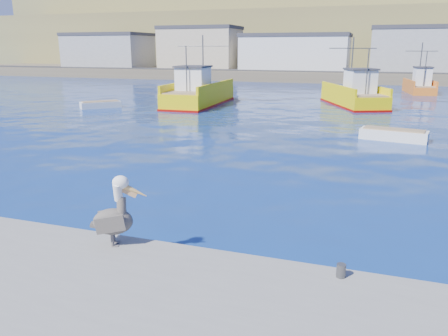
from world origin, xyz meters
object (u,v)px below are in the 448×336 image
at_px(skiff_left, 101,105).
at_px(pelican, 115,216).
at_px(trawler_yellow_b, 354,96).
at_px(skiff_mid, 393,136).
at_px(boat_orange, 420,85).
at_px(trawler_yellow_a, 199,94).

height_order(skiff_left, pelican, pelican).
bearing_deg(trawler_yellow_b, skiff_mid, -79.30).
xyz_separation_m(boat_orange, skiff_left, (-28.57, -23.73, -0.73)).
distance_m(boat_orange, pelican, 50.31).
height_order(trawler_yellow_a, trawler_yellow_b, trawler_yellow_a).
xyz_separation_m(trawler_yellow_b, boat_orange, (6.89, 14.82, 0.02)).
xyz_separation_m(boat_orange, skiff_mid, (-3.92, -30.59, -0.71)).
bearing_deg(trawler_yellow_a, skiff_mid, -34.74).
xyz_separation_m(skiff_left, skiff_mid, (24.66, -6.86, 0.02)).
relative_size(trawler_yellow_b, skiff_mid, 2.59).
bearing_deg(trawler_yellow_b, pelican, -96.91).
distance_m(trawler_yellow_b, boat_orange, 16.35).
bearing_deg(trawler_yellow_a, trawler_yellow_b, 15.52).
xyz_separation_m(trawler_yellow_a, boat_orange, (21.00, 18.74, -0.07)).
relative_size(trawler_yellow_b, boat_orange, 1.42).
height_order(trawler_yellow_b, boat_orange, trawler_yellow_b).
relative_size(skiff_left, skiff_mid, 0.86).
distance_m(trawler_yellow_b, pelican, 34.51).
bearing_deg(skiff_mid, trawler_yellow_b, 100.70).
height_order(boat_orange, skiff_mid, boat_orange).
distance_m(trawler_yellow_a, pelican, 31.93).
height_order(skiff_mid, pelican, pelican).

